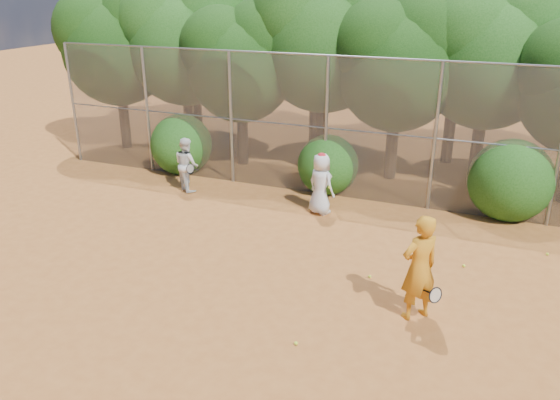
% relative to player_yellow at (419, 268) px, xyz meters
% --- Properties ---
extents(ground, '(80.00, 80.00, 0.00)m').
position_rel_player_yellow_xyz_m(ground, '(-2.50, -0.53, -1.03)').
color(ground, '#995522').
rests_on(ground, ground).
extents(fence_back, '(20.05, 0.09, 4.03)m').
position_rel_player_yellow_xyz_m(fence_back, '(-2.62, 5.47, 1.03)').
color(fence_back, gray).
rests_on(fence_back, ground).
extents(tree_0, '(4.38, 3.81, 6.00)m').
position_rel_player_yellow_xyz_m(tree_0, '(-11.95, 7.51, 2.91)').
color(tree_0, black).
rests_on(tree_0, ground).
extents(tree_1, '(4.64, 4.03, 6.35)m').
position_rel_player_yellow_xyz_m(tree_1, '(-9.44, 8.01, 3.14)').
color(tree_1, black).
rests_on(tree_1, ground).
extents(tree_2, '(3.99, 3.47, 5.47)m').
position_rel_player_yellow_xyz_m(tree_2, '(-6.95, 7.30, 2.56)').
color(tree_2, black).
rests_on(tree_2, ground).
extents(tree_3, '(4.89, 4.26, 6.70)m').
position_rel_player_yellow_xyz_m(tree_3, '(-4.44, 8.31, 3.37)').
color(tree_3, black).
rests_on(tree_3, ground).
extents(tree_4, '(4.19, 3.64, 5.73)m').
position_rel_player_yellow_xyz_m(tree_4, '(-1.95, 7.70, 2.73)').
color(tree_4, black).
rests_on(tree_4, ground).
extents(tree_5, '(4.51, 3.92, 6.17)m').
position_rel_player_yellow_xyz_m(tree_5, '(0.55, 8.51, 3.02)').
color(tree_5, black).
rests_on(tree_5, ground).
extents(tree_9, '(4.83, 4.20, 6.62)m').
position_rel_player_yellow_xyz_m(tree_9, '(-10.44, 10.31, 3.31)').
color(tree_9, black).
rests_on(tree_9, ground).
extents(tree_10, '(5.15, 4.48, 7.06)m').
position_rel_player_yellow_xyz_m(tree_10, '(-5.44, 10.51, 3.60)').
color(tree_10, black).
rests_on(tree_10, ground).
extents(tree_11, '(4.64, 4.03, 6.35)m').
position_rel_player_yellow_xyz_m(tree_11, '(-0.44, 10.11, 3.14)').
color(tree_11, black).
rests_on(tree_11, ground).
extents(bush_0, '(2.00, 2.00, 2.00)m').
position_rel_player_yellow_xyz_m(bush_0, '(-8.50, 5.77, -0.03)').
color(bush_0, '#194711').
rests_on(bush_0, ground).
extents(bush_1, '(1.80, 1.80, 1.80)m').
position_rel_player_yellow_xyz_m(bush_1, '(-3.50, 5.77, -0.13)').
color(bush_1, '#194711').
rests_on(bush_1, ground).
extents(bush_2, '(2.20, 2.20, 2.20)m').
position_rel_player_yellow_xyz_m(bush_2, '(1.50, 5.77, 0.07)').
color(bush_2, '#194711').
rests_on(bush_2, ground).
extents(player_yellow, '(0.92, 0.88, 2.06)m').
position_rel_player_yellow_xyz_m(player_yellow, '(0.00, 0.00, 0.00)').
color(player_yellow, orange).
rests_on(player_yellow, ground).
extents(player_teen, '(0.96, 0.83, 1.69)m').
position_rel_player_yellow_xyz_m(player_teen, '(-3.17, 4.07, -0.19)').
color(player_teen, silver).
rests_on(player_teen, ground).
extents(player_white, '(0.99, 0.94, 1.61)m').
position_rel_player_yellow_xyz_m(player_white, '(-7.42, 4.28, -0.22)').
color(player_white, silver).
rests_on(player_white, ground).
extents(ball_0, '(0.07, 0.07, 0.07)m').
position_rel_player_yellow_xyz_m(ball_0, '(-1.10, 1.09, -0.99)').
color(ball_0, '#C0DC28').
rests_on(ball_0, ground).
extents(ball_1, '(0.07, 0.07, 0.07)m').
position_rel_player_yellow_xyz_m(ball_1, '(0.71, 2.33, -0.99)').
color(ball_1, '#C0DC28').
rests_on(ball_1, ground).
extents(ball_2, '(0.07, 0.07, 0.07)m').
position_rel_player_yellow_xyz_m(ball_2, '(-1.75, -1.65, -0.99)').
color(ball_2, '#C0DC28').
rests_on(ball_2, ground).
extents(ball_4, '(0.07, 0.07, 0.07)m').
position_rel_player_yellow_xyz_m(ball_4, '(2.44, 3.63, -0.99)').
color(ball_4, '#C0DC28').
rests_on(ball_4, ground).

